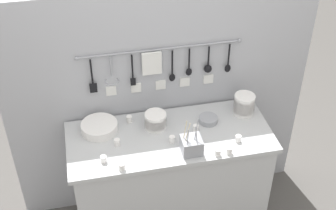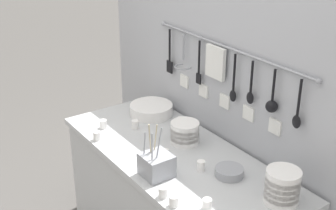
% 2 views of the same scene
% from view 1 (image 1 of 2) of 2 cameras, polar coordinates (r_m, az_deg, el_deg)
% --- Properties ---
extents(counter, '(1.38, 0.58, 0.87)m').
position_cam_1_polar(counter, '(3.44, 0.21, -9.22)').
color(counter, '#B7BABC').
rests_on(counter, ground).
extents(back_wall, '(2.18, 0.11, 1.78)m').
position_cam_1_polar(back_wall, '(3.38, -0.95, 0.09)').
color(back_wall, '#A8AAB2').
rests_on(back_wall, ground).
extents(bowl_stack_back_corner, '(0.15, 0.15, 0.11)m').
position_cam_1_polar(bowl_stack_back_corner, '(3.18, -1.53, -1.90)').
color(bowl_stack_back_corner, white).
rests_on(bowl_stack_back_corner, counter).
extents(bowl_stack_wide_centre, '(0.14, 0.14, 0.15)m').
position_cam_1_polar(bowl_stack_wide_centre, '(3.33, 9.26, 0.07)').
color(bowl_stack_wide_centre, white).
rests_on(bowl_stack_wide_centre, counter).
extents(plate_stack, '(0.25, 0.25, 0.06)m').
position_cam_1_polar(plate_stack, '(3.20, -8.36, -2.69)').
color(plate_stack, white).
rests_on(plate_stack, counter).
extents(steel_mixing_bowl, '(0.13, 0.13, 0.04)m').
position_cam_1_polar(steel_mixing_bowl, '(3.26, 4.92, -1.77)').
color(steel_mixing_bowl, '#93969E').
rests_on(steel_mixing_bowl, counter).
extents(cutlery_caddy, '(0.13, 0.13, 0.26)m').
position_cam_1_polar(cutlery_caddy, '(2.99, 2.87, -4.89)').
color(cutlery_caddy, '#93969E').
rests_on(cutlery_caddy, counter).
extents(cup_back_left, '(0.04, 0.04, 0.05)m').
position_cam_1_polar(cup_back_left, '(3.12, 8.55, -4.07)').
color(cup_back_left, white).
rests_on(cup_back_left, counter).
extents(cup_beside_plates, '(0.04, 0.04, 0.05)m').
position_cam_1_polar(cup_beside_plates, '(2.91, -5.65, -7.51)').
color(cup_beside_plates, white).
rests_on(cup_beside_plates, counter).
extents(cup_centre, '(0.04, 0.04, 0.05)m').
position_cam_1_polar(cup_centre, '(2.97, -7.85, -6.57)').
color(cup_centre, white).
rests_on(cup_centre, counter).
extents(cup_by_caddy, '(0.04, 0.04, 0.05)m').
position_cam_1_polar(cup_by_caddy, '(3.25, -4.75, -1.71)').
color(cup_by_caddy, white).
rests_on(cup_by_caddy, counter).
extents(cup_front_right, '(0.04, 0.04, 0.05)m').
position_cam_1_polar(cup_front_right, '(3.08, -6.22, -4.53)').
color(cup_front_right, white).
rests_on(cup_front_right, counter).
extents(cup_edge_near, '(0.04, 0.04, 0.05)m').
position_cam_1_polar(cup_edge_near, '(3.08, 0.59, -4.19)').
color(cup_edge_near, white).
rests_on(cup_edge_near, counter).
extents(cup_edge_far, '(0.04, 0.04, 0.05)m').
position_cam_1_polar(cup_edge_far, '(3.17, 3.39, -2.82)').
color(cup_edge_far, white).
rests_on(cup_edge_far, counter).
extents(cup_front_left, '(0.04, 0.04, 0.05)m').
position_cam_1_polar(cup_front_left, '(3.02, 7.49, -5.54)').
color(cup_front_left, white).
rests_on(cup_front_left, counter).
extents(cup_back_right, '(0.04, 0.04, 0.05)m').
position_cam_1_polar(cup_back_right, '(3.00, 6.09, -5.77)').
color(cup_back_right, white).
rests_on(cup_back_right, counter).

